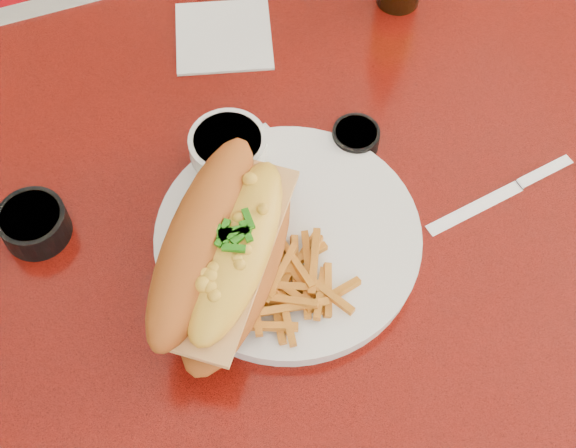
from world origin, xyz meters
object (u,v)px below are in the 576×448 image
object	(u,v)px
mac_hoagie	(224,251)
sauce_cup_left	(34,223)
gravy_ramekin	(229,151)
knife	(513,189)
fork	(300,172)
sauce_cup_right	(356,138)
booth_bench_far	(149,25)
dinner_plate	(288,239)
diner_table	(288,297)

from	to	relation	value
mac_hoagie	sauce_cup_left	xyz separation A→B (m)	(-0.16, 0.12, -0.04)
gravy_ramekin	knife	size ratio (longest dim) A/B	0.56
fork	knife	bearing A→B (deg)	-130.27
sauce_cup_left	sauce_cup_right	xyz separation A→B (m)	(0.35, -0.01, -0.00)
booth_bench_far	sauce_cup_left	distance (m)	0.91
dinner_plate	sauce_cup_left	xyz separation A→B (m)	(-0.23, 0.10, 0.01)
diner_table	mac_hoagie	size ratio (longest dim) A/B	4.88
dinner_plate	sauce_cup_left	bearing A→B (deg)	156.59
gravy_ramekin	sauce_cup_left	size ratio (longest dim) A/B	1.40
knife	sauce_cup_right	bearing A→B (deg)	131.64
gravy_ramekin	sauce_cup_left	bearing A→B (deg)	-176.67
booth_bench_far	knife	size ratio (longest dim) A/B	6.60
mac_hoagie	fork	distance (m)	0.14
dinner_plate	sauce_cup_right	xyz separation A→B (m)	(0.11, 0.09, 0.00)
sauce_cup_right	mac_hoagie	bearing A→B (deg)	-149.03
fork	sauce_cup_left	xyz separation A→B (m)	(-0.27, 0.04, -0.00)
diner_table	gravy_ramekin	distance (m)	0.21
knife	fork	bearing A→B (deg)	148.35
gravy_ramekin	booth_bench_far	bearing A→B (deg)	87.54
fork	sauce_cup_right	bearing A→B (deg)	-89.42
booth_bench_far	dinner_plate	bearing A→B (deg)	-90.43
mac_hoagie	fork	xyz separation A→B (m)	(0.11, 0.09, -0.04)
dinner_plate	gravy_ramekin	size ratio (longest dim) A/B	2.86
gravy_ramekin	sauce_cup_right	size ratio (longest dim) A/B	1.50
fork	sauce_cup_right	xyz separation A→B (m)	(0.07, 0.02, -0.00)
diner_table	mac_hoagie	distance (m)	0.24
mac_hoagie	sauce_cup_left	size ratio (longest dim) A/B	3.49
gravy_ramekin	sauce_cup_right	world-z (taller)	gravy_ramekin
diner_table	fork	world-z (taller)	fork
diner_table	booth_bench_far	bearing A→B (deg)	90.00
gravy_ramekin	sauce_cup_right	xyz separation A→B (m)	(0.14, -0.02, -0.01)
gravy_ramekin	knife	xyz separation A→B (m)	(0.27, -0.14, -0.02)
diner_table	sauce_cup_left	distance (m)	0.31
gravy_ramekin	diner_table	bearing A→B (deg)	-72.82
gravy_ramekin	sauce_cup_left	xyz separation A→B (m)	(-0.21, -0.01, -0.01)
dinner_plate	fork	size ratio (longest dim) A/B	1.92
booth_bench_far	knife	xyz separation A→B (m)	(0.24, -0.85, 0.49)
sauce_cup_right	knife	size ratio (longest dim) A/B	0.37
dinner_plate	sauce_cup_right	distance (m)	0.14
mac_hoagie	sauce_cup_right	distance (m)	0.22
mac_hoagie	gravy_ramekin	distance (m)	0.15
sauce_cup_right	knife	world-z (taller)	sauce_cup_right
booth_bench_far	dinner_plate	distance (m)	0.96
mac_hoagie	sauce_cup_right	size ratio (longest dim) A/B	3.73
dinner_plate	sauce_cup_right	world-z (taller)	sauce_cup_right
diner_table	booth_bench_far	distance (m)	0.87
diner_table	sauce_cup_right	size ratio (longest dim) A/B	18.22
diner_table	knife	bearing A→B (deg)	-8.74
diner_table	knife	xyz separation A→B (m)	(0.24, -0.04, 0.16)
dinner_plate	knife	size ratio (longest dim) A/B	1.59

